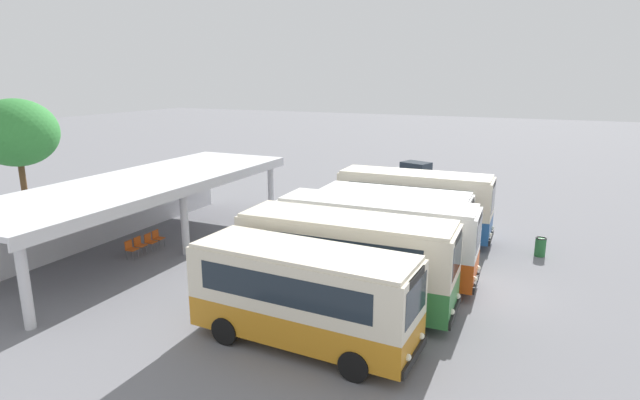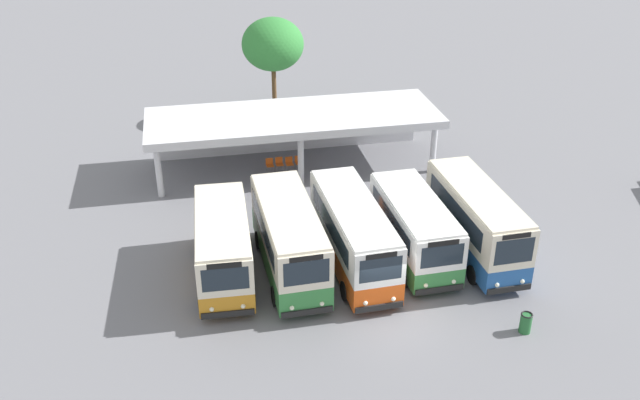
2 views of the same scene
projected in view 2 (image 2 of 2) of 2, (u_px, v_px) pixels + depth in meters
ground_plane at (389, 318)px, 29.36m from camera, size 180.00×180.00×0.00m
city_bus_nearest_orange at (223, 245)px, 31.26m from camera, size 2.66×7.21×3.11m
city_bus_second_in_row at (289, 237)px, 31.54m from camera, size 2.60×7.83×3.38m
city_bus_middle_cream at (353, 233)px, 31.98m from camera, size 2.56×8.17×3.31m
city_bus_fourth_amber at (414, 227)px, 32.67m from camera, size 2.60×7.01×3.09m
city_bus_fifth_blue at (476, 219)px, 32.95m from camera, size 2.43×7.78×3.44m
terminal_canopy at (292, 121)px, 41.86m from camera, size 17.25×5.76×3.40m
waiting_chair_end_by_column at (270, 164)px, 41.59m from camera, size 0.46×0.46×0.86m
waiting_chair_second_from_end at (279, 163)px, 41.73m from camera, size 0.46×0.46×0.86m
waiting_chair_middle_seat at (289, 163)px, 41.76m from camera, size 0.46×0.46×0.86m
waiting_chair_fourth_seat at (299, 161)px, 41.92m from camera, size 0.46×0.46×0.86m
roadside_tree_behind_canopy at (273, 44)px, 47.58m from camera, size 4.26×4.26×7.02m
litter_bin_apron at (526, 323)px, 28.35m from camera, size 0.49×0.49×0.90m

